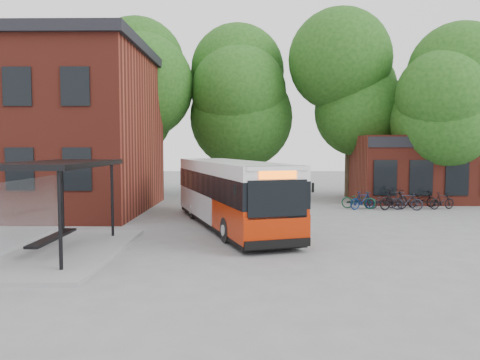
{
  "coord_description": "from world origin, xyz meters",
  "views": [
    {
      "loc": [
        1.24,
        -15.27,
        3.3
      ],
      "look_at": [
        0.97,
        3.36,
        2.0
      ],
      "focal_mm": 35.0,
      "sensor_mm": 36.0,
      "label": 1
    }
  ],
  "objects_px": {
    "city_bus": "(230,194)",
    "bicycle_1": "(363,200)",
    "bicycle_5": "(407,201)",
    "bicycle_7": "(442,201)",
    "bus_shelter": "(61,207)",
    "bicycle_0": "(358,200)",
    "bicycle_2": "(382,201)",
    "bicycle_6": "(422,199)",
    "bicycle_3": "(394,199)"
  },
  "relations": [
    {
      "from": "bus_shelter",
      "to": "bicycle_6",
      "type": "distance_m",
      "value": 19.16
    },
    {
      "from": "bus_shelter",
      "to": "bicycle_1",
      "type": "bearing_deg",
      "value": 41.56
    },
    {
      "from": "bicycle_5",
      "to": "bicycle_6",
      "type": "bearing_deg",
      "value": -26.58
    },
    {
      "from": "city_bus",
      "to": "bicycle_3",
      "type": "height_order",
      "value": "city_bus"
    },
    {
      "from": "city_bus",
      "to": "bicycle_0",
      "type": "relative_size",
      "value": 5.99
    },
    {
      "from": "bicycle_5",
      "to": "bicycle_6",
      "type": "relative_size",
      "value": 0.95
    },
    {
      "from": "bicycle_6",
      "to": "bicycle_7",
      "type": "bearing_deg",
      "value": -145.39
    },
    {
      "from": "bicycle_1",
      "to": "bicycle_0",
      "type": "bearing_deg",
      "value": -0.8
    },
    {
      "from": "city_bus",
      "to": "bicycle_6",
      "type": "relative_size",
      "value": 6.38
    },
    {
      "from": "bus_shelter",
      "to": "bicycle_5",
      "type": "xyz_separation_m",
      "value": [
        14.16,
        10.28,
        -0.97
      ]
    },
    {
      "from": "bus_shelter",
      "to": "bicycle_3",
      "type": "xyz_separation_m",
      "value": [
        13.51,
        10.39,
        -0.89
      ]
    },
    {
      "from": "city_bus",
      "to": "bicycle_3",
      "type": "bearing_deg",
      "value": 14.45
    },
    {
      "from": "bicycle_1",
      "to": "bicycle_7",
      "type": "height_order",
      "value": "bicycle_1"
    },
    {
      "from": "bicycle_7",
      "to": "bus_shelter",
      "type": "bearing_deg",
      "value": 105.97
    },
    {
      "from": "bicycle_3",
      "to": "bus_shelter",
      "type": "bearing_deg",
      "value": 103.11
    },
    {
      "from": "city_bus",
      "to": "bicycle_1",
      "type": "distance_m",
      "value": 8.91
    },
    {
      "from": "city_bus",
      "to": "bicycle_7",
      "type": "distance_m",
      "value": 12.51
    },
    {
      "from": "bus_shelter",
      "to": "bicycle_2",
      "type": "bearing_deg",
      "value": 39.91
    },
    {
      "from": "bus_shelter",
      "to": "bicycle_2",
      "type": "relative_size",
      "value": 4.24
    },
    {
      "from": "bus_shelter",
      "to": "bicycle_2",
      "type": "xyz_separation_m",
      "value": [
        13.06,
        10.92,
        -1.02
      ]
    },
    {
      "from": "bicycle_0",
      "to": "bicycle_5",
      "type": "xyz_separation_m",
      "value": [
        2.39,
        -0.61,
        0.01
      ]
    },
    {
      "from": "bus_shelter",
      "to": "bicycle_6",
      "type": "relative_size",
      "value": 4.15
    },
    {
      "from": "bicycle_5",
      "to": "bicycle_6",
      "type": "height_order",
      "value": "bicycle_5"
    },
    {
      "from": "bicycle_1",
      "to": "bicycle_6",
      "type": "bearing_deg",
      "value": -100.46
    },
    {
      "from": "city_bus",
      "to": "bicycle_1",
      "type": "relative_size",
      "value": 6.75
    },
    {
      "from": "bicycle_5",
      "to": "bus_shelter",
      "type": "bearing_deg",
      "value": 146.44
    },
    {
      "from": "bicycle_1",
      "to": "bicycle_5",
      "type": "bearing_deg",
      "value": -121.2
    },
    {
      "from": "city_bus",
      "to": "bicycle_0",
      "type": "distance_m",
      "value": 9.02
    },
    {
      "from": "bicycle_2",
      "to": "bicycle_5",
      "type": "height_order",
      "value": "bicycle_5"
    },
    {
      "from": "city_bus",
      "to": "bicycle_5",
      "type": "relative_size",
      "value": 6.73
    },
    {
      "from": "bicycle_5",
      "to": "bicycle_2",
      "type": "bearing_deg",
      "value": 80.17
    },
    {
      "from": "bicycle_1",
      "to": "bicycle_5",
      "type": "relative_size",
      "value": 1.0
    },
    {
      "from": "bicycle_3",
      "to": "bicycle_6",
      "type": "xyz_separation_m",
      "value": [
        1.86,
        1.01,
        -0.12
      ]
    },
    {
      "from": "bicycle_1",
      "to": "bicycle_3",
      "type": "bearing_deg",
      "value": -120.16
    },
    {
      "from": "bicycle_5",
      "to": "bicycle_6",
      "type": "distance_m",
      "value": 1.65
    },
    {
      "from": "bus_shelter",
      "to": "bicycle_0",
      "type": "relative_size",
      "value": 3.9
    },
    {
      "from": "bus_shelter",
      "to": "bicycle_7",
      "type": "bearing_deg",
      "value": 33.35
    },
    {
      "from": "bicycle_2",
      "to": "bicycle_7",
      "type": "height_order",
      "value": "bicycle_7"
    },
    {
      "from": "city_bus",
      "to": "bicycle_2",
      "type": "relative_size",
      "value": 6.51
    },
    {
      "from": "bicycle_6",
      "to": "bicycle_7",
      "type": "distance_m",
      "value": 1.1
    },
    {
      "from": "bicycle_1",
      "to": "bicycle_6",
      "type": "height_order",
      "value": "bicycle_1"
    },
    {
      "from": "bus_shelter",
      "to": "city_bus",
      "type": "bearing_deg",
      "value": 44.65
    },
    {
      "from": "bicycle_1",
      "to": "bicycle_3",
      "type": "xyz_separation_m",
      "value": [
        1.6,
        -0.17,
        0.08
      ]
    },
    {
      "from": "bicycle_3",
      "to": "bicycle_6",
      "type": "height_order",
      "value": "bicycle_3"
    },
    {
      "from": "bus_shelter",
      "to": "bicycle_5",
      "type": "distance_m",
      "value": 17.53
    },
    {
      "from": "bicycle_1",
      "to": "bicycle_7",
      "type": "xyz_separation_m",
      "value": [
        4.24,
        0.07,
        -0.02
      ]
    },
    {
      "from": "bicycle_5",
      "to": "bicycle_7",
      "type": "bearing_deg",
      "value": -59.67
    },
    {
      "from": "city_bus",
      "to": "bicycle_1",
      "type": "xyz_separation_m",
      "value": [
        6.88,
        5.59,
        -0.89
      ]
    },
    {
      "from": "bicycle_3",
      "to": "bicycle_5",
      "type": "height_order",
      "value": "bicycle_3"
    },
    {
      "from": "bicycle_2",
      "to": "bicycle_3",
      "type": "height_order",
      "value": "bicycle_3"
    }
  ]
}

